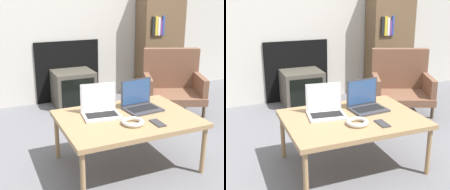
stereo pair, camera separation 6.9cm
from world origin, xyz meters
TOP-DOWN VIEW (x-y plane):
  - ground_plane at (0.00, 0.00)m, footprint 14.00×14.00m
  - wall_back at (0.00, 2.11)m, footprint 7.00×0.08m
  - table at (0.00, 0.26)m, footprint 1.06×0.77m
  - laptop_left at (-0.18, 0.38)m, footprint 0.32×0.26m
  - laptop_right at (0.18, 0.38)m, footprint 0.31×0.25m
  - headphones at (-0.03, 0.11)m, footprint 0.17×0.17m
  - phone at (0.15, 0.05)m, footprint 0.07×0.15m
  - tv at (0.03, 1.85)m, footprint 0.49×0.43m
  - armchair at (1.03, 1.16)m, footprint 0.81×0.76m
  - bookshelf at (1.31, 1.91)m, footprint 0.61×0.32m

SIDE VIEW (x-z plane):
  - ground_plane at x=0.00m, z-range 0.00..0.00m
  - tv at x=0.03m, z-range 0.00..0.44m
  - armchair at x=1.03m, z-range 0.00..0.74m
  - table at x=0.00m, z-range 0.18..0.61m
  - phone at x=0.15m, z-range 0.43..0.43m
  - headphones at x=-0.03m, z-range 0.43..0.46m
  - laptop_left at x=-0.18m, z-range 0.36..0.60m
  - laptop_right at x=0.18m, z-range 0.36..0.60m
  - bookshelf at x=1.31m, z-range 0.00..1.52m
  - wall_back at x=0.00m, z-range -0.02..2.58m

